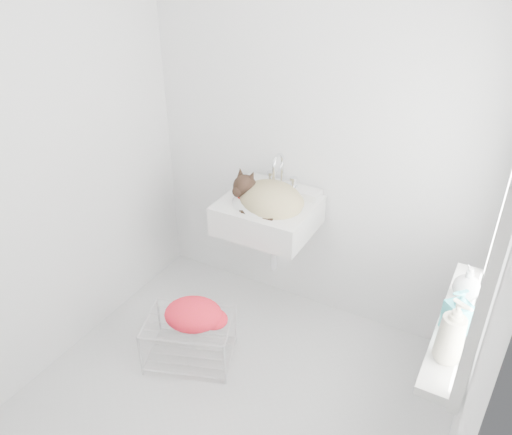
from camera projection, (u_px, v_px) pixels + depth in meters
The scene contains 15 objects.
floor at pixel (234, 398), 2.84m from camera, with size 2.20×2.00×0.02m, color silver.
back_wall at pixel (317, 130), 2.96m from camera, with size 2.20×0.02×2.50m, color white.
right_wall at pixel (499, 277), 1.75m from camera, with size 0.02×2.00×2.50m, color white.
left_wall at pixel (49, 154), 2.66m from camera, with size 0.02×2.00×2.50m, color white.
window_glass at pixel (508, 224), 1.86m from camera, with size 0.01×0.80×1.00m, color white.
window_frame at pixel (504, 223), 1.86m from camera, with size 0.04×0.90×1.10m, color white.
windowsill at pixel (458, 325), 2.15m from camera, with size 0.16×0.88×0.04m, color white.
sink at pixel (268, 202), 3.05m from camera, with size 0.56×0.49×0.22m, color white.
faucet at pixel (282, 170), 3.11m from camera, with size 0.20×0.14×0.20m, color silver, non-canonical shape.
cat at pixel (269, 198), 3.01m from camera, with size 0.46×0.41×0.26m.
wire_rack at pixel (190, 339), 3.04m from camera, with size 0.49×0.35×0.30m, color silver.
towel at pixel (194, 320), 2.92m from camera, with size 0.34×0.24×0.14m, color red.
bottle_a at pixel (445, 358), 1.96m from camera, with size 0.09×0.09×0.24m, color silver.
bottle_b at pixel (454, 330), 2.10m from camera, with size 0.09×0.10×0.21m, color teal.
bottle_c at pixel (464, 297), 2.28m from camera, with size 0.12×0.12×0.16m, color silver.
Camera 1 is at (1.04, -1.64, 2.31)m, focal length 35.69 mm.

